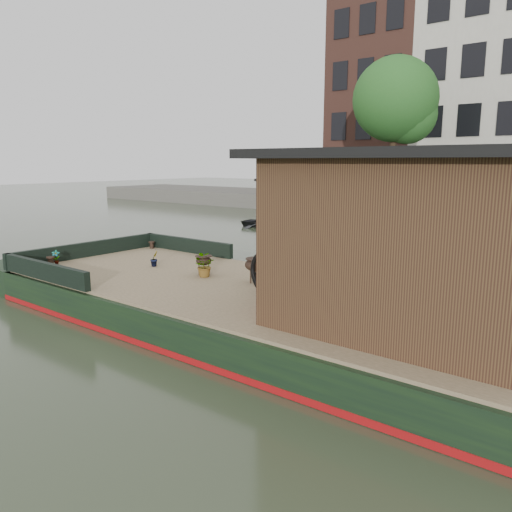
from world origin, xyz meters
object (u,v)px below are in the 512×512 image
Objects in this scene: bicycle at (290,268)px; brazier_front at (256,270)px; cabin at (422,238)px; brazier_rear at (204,265)px; dinghy at (275,220)px.

bicycle is 4.68× the size of brazier_front.
cabin reaches higher than brazier_rear.
cabin reaches higher than bicycle.
dinghy is (-10.71, 11.17, -1.56)m from cabin.
bicycle is (-1.99, -0.30, -0.65)m from cabin.
brazier_rear reaches higher than dinghy.
cabin reaches higher than dinghy.
brazier_rear is 0.13× the size of dinghy.
bicycle reaches higher than dinghy.
brazier_rear is at bearing -173.14° from brazier_front.
cabin is 8.56× the size of brazier_front.
brazier_front is (-3.29, 0.48, -0.99)m from cabin.
brazier_rear is (-1.24, -0.15, -0.04)m from brazier_front.
bicycle is at bearing -13.75° from brazier_rear.
brazier_front is 1.19× the size of brazier_rear.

